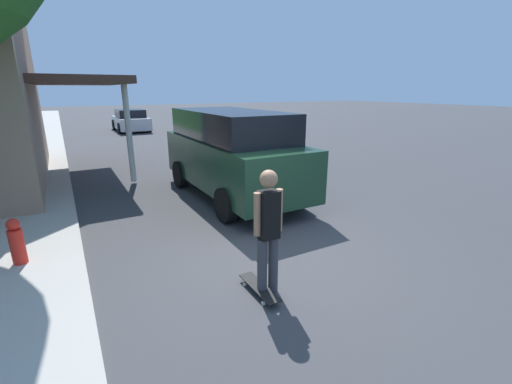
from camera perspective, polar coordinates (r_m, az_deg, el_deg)
ground_plane at (r=5.74m, az=2.69°, el=-10.62°), size 120.00×120.00×0.00m
sidewalk at (r=10.66m, az=-33.11°, el=-0.09°), size 1.80×80.00×0.10m
suv_parked at (r=8.57m, az=-4.04°, el=6.73°), size 2.04×4.90×2.14m
car_down_street at (r=24.37m, az=-20.15°, el=11.08°), size 1.98×4.05×1.39m
skateboarder at (r=4.37m, az=2.04°, el=-6.02°), size 0.41×0.23×1.70m
skateboard at (r=4.77m, az=0.58°, el=-15.68°), size 0.21×0.83×0.10m
fire_hydrant at (r=6.30m, az=-35.05°, el=-6.83°), size 0.20×0.20×0.72m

